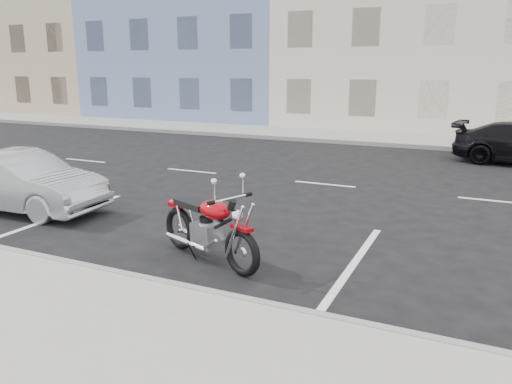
# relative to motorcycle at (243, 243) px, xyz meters

# --- Properties ---
(ground) EXTENTS (120.00, 120.00, 0.00)m
(ground) POSITION_rel_motorcycle_xyz_m (1.32, 6.10, -0.51)
(ground) COLOR black
(ground) RESTS_ON ground
(sidewalk_far) EXTENTS (80.00, 3.40, 0.15)m
(sidewalk_far) POSITION_rel_motorcycle_xyz_m (-3.68, 14.80, -0.44)
(sidewalk_far) COLOR gray
(sidewalk_far) RESTS_ON ground
(curb_near) EXTENTS (80.00, 0.12, 0.16)m
(curb_near) POSITION_rel_motorcycle_xyz_m (-3.68, -0.90, -0.43)
(curb_near) COLOR gray
(curb_near) RESTS_ON ground
(curb_far) EXTENTS (80.00, 0.12, 0.16)m
(curb_far) POSITION_rel_motorcycle_xyz_m (-3.68, 13.10, -0.43)
(curb_far) COLOR gray
(curb_far) RESTS_ON ground
(bldg_far_west) EXTENTS (12.00, 12.00, 12.00)m
(bldg_far_west) POSITION_rel_motorcycle_xyz_m (-24.68, 22.40, 5.49)
(bldg_far_west) COLOR tan
(bldg_far_west) RESTS_ON ground
(bldg_blue) EXTENTS (12.00, 12.00, 13.00)m
(bldg_blue) POSITION_rel_motorcycle_xyz_m (-12.68, 22.40, 5.99)
(bldg_blue) COLOR #6478A3
(bldg_blue) RESTS_ON ground
(bldg_cream) EXTENTS (12.00, 12.00, 11.50)m
(bldg_cream) POSITION_rel_motorcycle_xyz_m (-0.68, 22.40, 5.24)
(bldg_cream) COLOR beige
(bldg_cream) RESTS_ON ground
(motorcycle) EXTENTS (2.12, 1.05, 1.12)m
(motorcycle) POSITION_rel_motorcycle_xyz_m (0.00, 0.00, 0.00)
(motorcycle) COLOR black
(motorcycle) RESTS_ON ground
(sedan_silver) EXTENTS (3.80, 1.46, 1.23)m
(sedan_silver) POSITION_rel_motorcycle_xyz_m (-5.71, 1.13, 0.11)
(sedan_silver) COLOR #95979C
(sedan_silver) RESTS_ON ground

